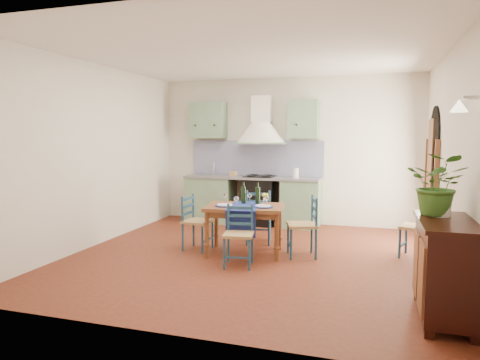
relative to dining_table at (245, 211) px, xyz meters
name	(u,v)px	position (x,y,z in m)	size (l,w,h in m)	color
floor	(252,256)	(0.13, -0.12, -0.62)	(5.00, 5.00, 0.00)	#4F1C11
back_wall	(260,169)	(-0.34, 2.17, 0.43)	(5.00, 0.96, 2.80)	beige
right_wall	(446,164)	(2.63, 0.15, 0.72)	(0.26, 5.00, 2.80)	beige
left_wall	(97,155)	(-2.37, -0.12, 0.78)	(0.04, 5.00, 2.80)	beige
ceiling	(252,53)	(0.13, -0.12, 2.18)	(5.00, 5.00, 0.01)	white
dining_table	(245,211)	(0.00, 0.00, 0.00)	(1.19, 0.92, 1.02)	brown
chair_near	(239,235)	(0.09, -0.58, -0.21)	(0.43, 0.43, 0.80)	navy
chair_far	(259,215)	(0.04, 0.63, -0.17)	(0.48, 0.48, 0.86)	navy
chair_left	(196,222)	(-0.76, -0.01, -0.20)	(0.42, 0.42, 0.82)	navy
chair_right	(304,226)	(0.84, 0.11, -0.18)	(0.50, 0.50, 0.86)	navy
chair_spare	(418,228)	(2.36, 0.49, -0.19)	(0.49, 0.49, 0.82)	navy
sideboard	(445,266)	(2.39, -1.59, -0.11)	(0.50, 1.05, 0.94)	black
potted_plant	(439,185)	(2.34, -1.35, 0.62)	(0.54, 0.47, 0.60)	#326120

